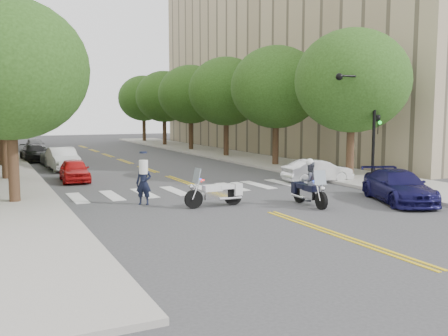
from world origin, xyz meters
TOP-DOWN VIEW (x-y plane):
  - ground at (0.00, 0.00)m, footprint 140.00×140.00m
  - sidewalk_right at (9.50, 22.00)m, footprint 5.00×60.00m
  - building_right at (26.00, 26.00)m, footprint 26.00×44.00m
  - tree_l_0 at (-8.80, 6.00)m, footprint 6.40×6.40m
  - tree_l_1 at (-8.80, 14.00)m, footprint 6.40×6.40m
  - tree_r_0 at (8.80, 6.00)m, footprint 6.40×6.40m
  - tree_r_1 at (8.80, 14.00)m, footprint 6.40×6.40m
  - tree_r_2 at (8.80, 22.00)m, footprint 6.40×6.40m
  - tree_r_3 at (8.80, 30.00)m, footprint 6.40×6.40m
  - tree_r_4 at (8.80, 38.00)m, footprint 6.40×6.40m
  - tree_r_5 at (8.80, 46.00)m, footprint 6.40×6.40m
  - traffic_signal_pole at (7.72, 3.50)m, footprint 2.82×0.42m
  - motorcycle_police at (2.11, 0.55)m, footprint 0.84×2.40m
  - motorcycle_parked at (-1.31, 2.00)m, footprint 2.52×0.55m
  - officer_standing at (-3.95, 3.69)m, footprint 0.78×0.73m
  - convertible at (6.50, 5.90)m, footprint 3.96×1.68m
  - sedan_blue at (6.00, -0.50)m, footprint 3.46×5.07m
  - parked_car_a at (-5.40, 12.08)m, footprint 1.72×3.78m
  - parked_car_b at (-5.20, 18.00)m, footprint 1.74×4.58m
  - parked_car_c at (-5.20, 21.05)m, footprint 1.96×4.10m
  - parked_car_d at (-6.30, 25.31)m, footprint 2.16×4.56m
  - parked_car_e at (-5.49, 34.00)m, footprint 1.67×4.09m

SIDE VIEW (x-z plane):
  - ground at x=0.00m, z-range 0.00..0.00m
  - sidewalk_right at x=9.50m, z-range 0.00..0.15m
  - parked_car_c at x=-5.20m, z-range 0.00..1.13m
  - motorcycle_parked at x=-1.31m, z-range -0.25..1.38m
  - parked_car_a at x=-5.40m, z-range 0.00..1.26m
  - convertible at x=6.50m, z-range 0.00..1.27m
  - parked_car_d at x=-6.30m, z-range 0.00..1.28m
  - sedan_blue at x=6.00m, z-range 0.00..1.36m
  - parked_car_e at x=-5.49m, z-range 0.00..1.39m
  - parked_car_b at x=-5.20m, z-range 0.00..1.49m
  - motorcycle_police at x=2.11m, z-range -0.11..1.84m
  - officer_standing at x=-3.95m, z-range 0.00..1.79m
  - traffic_signal_pole at x=7.72m, z-range 0.72..6.72m
  - tree_l_0 at x=-8.80m, z-range 1.33..9.78m
  - tree_l_1 at x=-8.80m, z-range 1.33..9.78m
  - tree_r_0 at x=8.80m, z-range 1.33..9.78m
  - tree_r_1 at x=8.80m, z-range 1.33..9.78m
  - tree_r_2 at x=8.80m, z-range 1.33..9.78m
  - tree_r_3 at x=8.80m, z-range 1.33..9.78m
  - tree_r_4 at x=8.80m, z-range 1.33..9.78m
  - tree_r_5 at x=8.80m, z-range 1.33..9.78m
  - building_right at x=26.00m, z-range 0.00..22.00m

